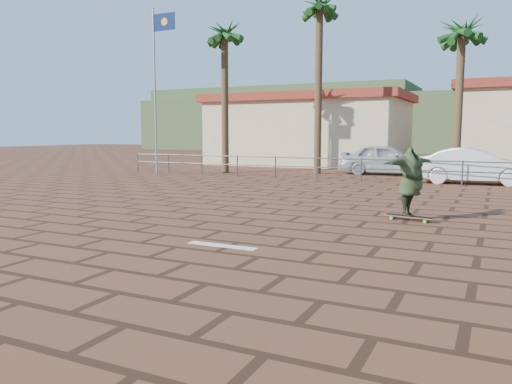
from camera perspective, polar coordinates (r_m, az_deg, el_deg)
ground at (r=10.68m, az=-3.95°, el=-4.47°), size 120.00×120.00×0.00m
paint_stripe at (r=9.32m, az=-3.88°, el=-6.13°), size 1.40×0.22×0.01m
guardrail at (r=21.76m, az=11.96°, el=2.97°), size 24.06×0.06×1.00m
flagpole at (r=25.25m, az=-11.27°, el=12.50°), size 1.30×0.10×8.00m
palm_far_left at (r=26.35m, az=-3.62°, el=17.19°), size 2.40×2.40×8.25m
palm_left at (r=26.11m, az=7.28°, el=19.76°), size 2.40×2.40×9.45m
palm_center at (r=25.01m, az=22.47°, el=16.16°), size 2.40×2.40×7.75m
building_west at (r=33.04m, az=6.07°, el=7.13°), size 12.60×7.60×4.50m
hill_front at (r=59.32m, az=21.00°, el=7.27°), size 70.00×18.00×6.00m
hill_back at (r=70.57m, az=3.21°, el=8.38°), size 35.00×14.00×8.00m
longboard at (r=12.43m, az=17.12°, el=-2.72°), size 1.19×0.46×0.11m
skateboarder at (r=12.32m, az=17.26°, el=1.15°), size 1.24×2.08×1.65m
car_silver at (r=25.61m, az=14.62°, el=3.64°), size 4.61×2.16×1.52m
car_white at (r=22.14m, az=23.62°, el=2.74°), size 4.54×1.89×1.46m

